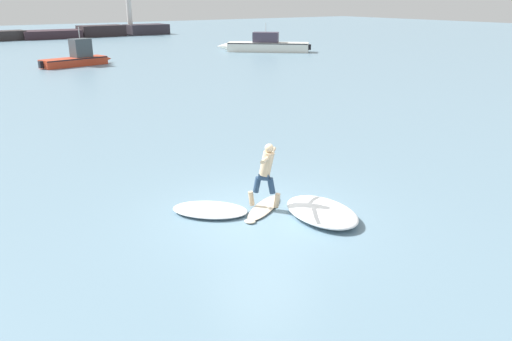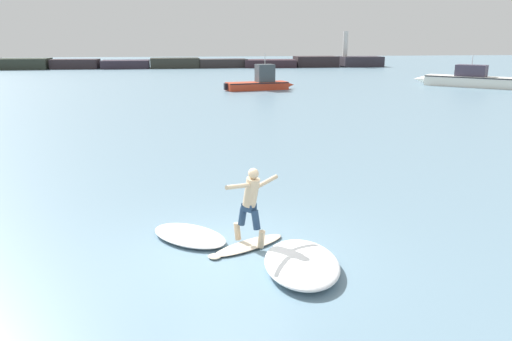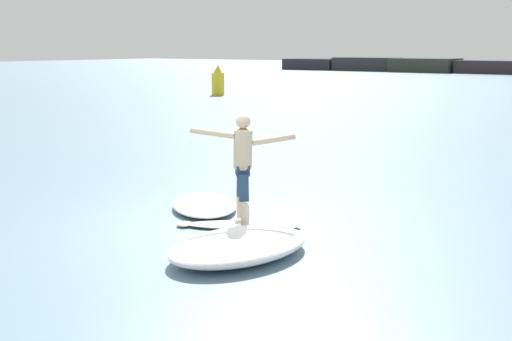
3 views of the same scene
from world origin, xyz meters
TOP-DOWN VIEW (x-y plane):
  - ground_plane at (0.00, 0.00)m, footprint 200.00×200.00m
  - surfboard at (0.27, 0.30)m, footprint 1.83×1.38m
  - surfer at (0.33, 0.28)m, footprint 1.21×1.14m
  - channel_marker_buoy at (-18.63, 22.79)m, footprint 0.71×0.71m
  - wave_foam_at_tail at (-0.97, 0.90)m, footprint 2.12×2.12m
  - wave_foam_at_nose at (1.17, -0.90)m, footprint 1.58×2.30m

SIDE VIEW (x-z plane):
  - ground_plane at x=0.00m, z-range 0.00..0.00m
  - surfboard at x=0.27m, z-range -0.07..0.14m
  - wave_foam_at_tail at x=-0.97m, z-range 0.00..0.17m
  - wave_foam_at_nose at x=1.17m, z-range 0.00..0.29m
  - channel_marker_buoy at x=-18.63m, z-range -0.10..1.57m
  - surfer at x=0.33m, z-range 0.21..1.89m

